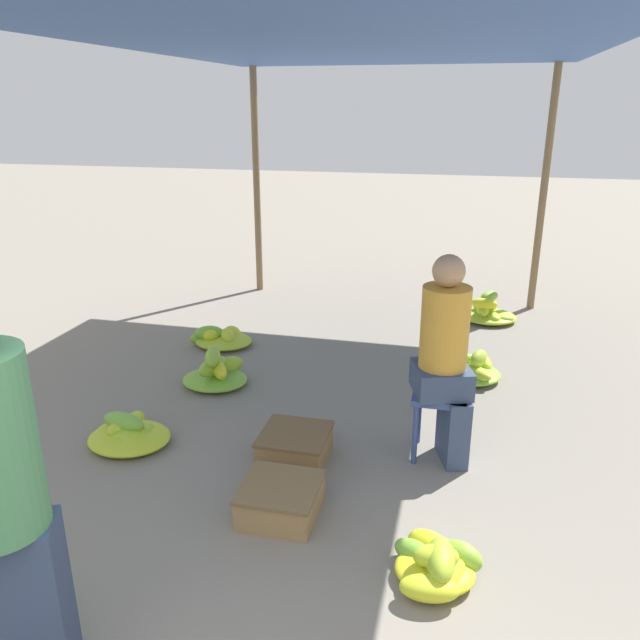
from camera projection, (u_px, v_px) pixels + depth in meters
name	position (u px, v px, depth m)	size (l,w,h in m)	color
canopy_post_back_left	(257.00, 184.00, 7.37)	(0.08, 0.08, 2.60)	olive
canopy_post_back_right	(543.00, 193.00, 6.66)	(0.08, 0.08, 2.60)	olive
canopy_tarp	(341.00, 33.00, 3.88)	(3.63, 6.29, 0.04)	#33569E
stool	(439.00, 405.00, 4.01)	(0.34, 0.34, 0.46)	#384C84
vendor_seated	(446.00, 356.00, 3.89)	(0.43, 0.43, 1.36)	#384766
banana_pile_left_0	(129.00, 433.00, 4.27)	(0.59, 0.59, 0.22)	#B0CB2D
banana_pile_left_1	(221.00, 338.00, 5.98)	(0.61, 0.55, 0.20)	yellow
banana_pile_left_2	(216.00, 373.00, 5.11)	(0.54, 0.53, 0.34)	#8CBC33
banana_pile_right_0	(436.00, 564.00, 3.04)	(0.49, 0.52, 0.22)	#B8CE2B
banana_pile_right_1	(468.00, 370.00, 5.26)	(0.58, 0.56, 0.27)	#97C131
banana_pile_right_2	(488.00, 313.00, 6.63)	(0.60, 0.53, 0.33)	#B7CE2B
crate_near	(295.00, 446.00, 4.05)	(0.43, 0.43, 0.20)	olive
crate_mid	(280.00, 500.00, 3.50)	(0.43, 0.43, 0.19)	#9E7A4C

